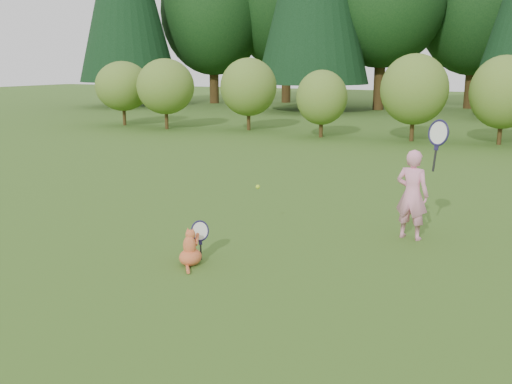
% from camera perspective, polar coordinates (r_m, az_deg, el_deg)
% --- Properties ---
extents(ground, '(100.00, 100.00, 0.00)m').
position_cam_1_polar(ground, '(8.09, -3.74, -5.84)').
color(ground, '#365618').
rests_on(ground, ground).
extents(shrub_row, '(28.00, 3.00, 2.80)m').
position_cam_1_polar(shrub_row, '(20.07, 14.83, 8.97)').
color(shrub_row, olive).
rests_on(shrub_row, ground).
extents(child, '(0.78, 0.50, 2.02)m').
position_cam_1_polar(child, '(8.74, 15.42, -0.06)').
color(child, pink).
rests_on(child, ground).
extents(cat, '(0.40, 0.71, 0.67)m').
position_cam_1_polar(cat, '(7.51, -6.56, -5.36)').
color(cat, '#CA4F27').
rests_on(cat, ground).
extents(tennis_ball, '(0.07, 0.07, 0.07)m').
position_cam_1_polar(tennis_ball, '(8.76, 0.18, 0.52)').
color(tennis_ball, '#AED719').
rests_on(tennis_ball, ground).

